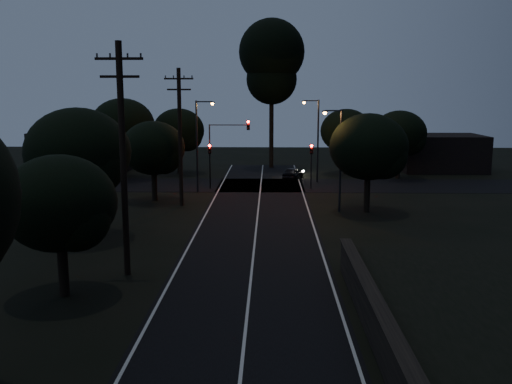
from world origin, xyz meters
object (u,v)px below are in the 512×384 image
object	(u,v)px
utility_pole_mid	(123,156)
tall_pine	(272,61)
streetlight_a	(199,140)
signal_right	(311,158)
car	(293,173)
utility_pole_far	(180,135)
streetlight_b	(316,135)
signal_left	(210,158)
streetlight_c	(338,153)
signal_mast	(228,141)

from	to	relation	value
utility_pole_mid	tall_pine	xyz separation A→B (m)	(7.00, 40.00, 6.49)
utility_pole_mid	streetlight_a	distance (m)	23.04
signal_right	tall_pine	bearing A→B (deg)	103.49
tall_pine	car	world-z (taller)	tall_pine
utility_pole_far	streetlight_b	distance (m)	16.51
utility_pole_far	streetlight_a	bearing A→B (deg)	83.41
utility_pole_far	streetlight_b	size ratio (longest dim) A/B	1.31
signal_left	streetlight_b	xyz separation A→B (m)	(9.91, 4.01, 1.80)
utility_pole_far	car	world-z (taller)	utility_pole_far
utility_pole_mid	signal_left	distance (m)	25.19
utility_pole_mid	signal_right	bearing A→B (deg)	67.01
streetlight_a	streetlight_b	xyz separation A→B (m)	(10.61, 6.00, 0.00)
tall_pine	signal_right	distance (m)	18.07
tall_pine	streetlight_c	distance (m)	26.65
utility_pole_mid	utility_pole_far	xyz separation A→B (m)	(0.00, 17.00, -0.25)
streetlight_a	car	distance (m)	12.35
signal_mast	utility_pole_mid	bearing A→B (deg)	-97.04
signal_right	car	size ratio (longest dim) A/B	1.15
signal_mast	streetlight_a	xyz separation A→B (m)	(-2.39, -1.99, 0.30)
signal_mast	streetlight_b	size ratio (longest dim) A/B	0.78
signal_mast	streetlight_a	world-z (taller)	streetlight_a
car	signal_left	bearing A→B (deg)	56.69
signal_mast	streetlight_b	xyz separation A→B (m)	(8.22, 4.01, 0.30)
signal_mast	streetlight_a	distance (m)	3.13
utility_pole_mid	utility_pole_far	size ratio (longest dim) A/B	1.05
signal_left	streetlight_a	bearing A→B (deg)	-109.59
signal_right	car	world-z (taller)	signal_right
utility_pole_far	signal_right	bearing A→B (deg)	37.00
signal_left	streetlight_b	bearing A→B (deg)	22.05
car	streetlight_a	bearing A→B (deg)	62.31
tall_pine	signal_mast	distance (m)	17.40
utility_pole_mid	streetlight_a	bearing A→B (deg)	88.27
signal_mast	streetlight_a	bearing A→B (deg)	-140.23
signal_mast	streetlight_c	size ratio (longest dim) A/B	0.83
utility_pole_mid	signal_right	size ratio (longest dim) A/B	2.68
streetlight_c	tall_pine	bearing A→B (deg)	100.93
signal_right	signal_mast	distance (m)	7.66
signal_left	streetlight_b	world-z (taller)	streetlight_b
streetlight_a	streetlight_c	world-z (taller)	streetlight_a
signal_left	streetlight_b	size ratio (longest dim) A/B	0.51
signal_mast	car	xyz separation A→B (m)	(6.11, 6.01, -3.73)
signal_left	car	bearing A→B (deg)	37.63
tall_pine	streetlight_b	xyz separation A→B (m)	(4.31, -11.00, -7.60)
signal_left	streetlight_c	size ratio (longest dim) A/B	0.55
utility_pole_mid	streetlight_a	xyz separation A→B (m)	(0.69, 23.00, -1.10)
signal_left	streetlight_a	size ratio (longest dim) A/B	0.51
utility_pole_mid	signal_left	bearing A→B (deg)	86.79
signal_right	streetlight_b	size ratio (longest dim) A/B	0.51
signal_right	signal_mast	world-z (taller)	signal_mast
utility_pole_mid	streetlight_b	xyz separation A→B (m)	(11.31, 29.00, -1.10)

